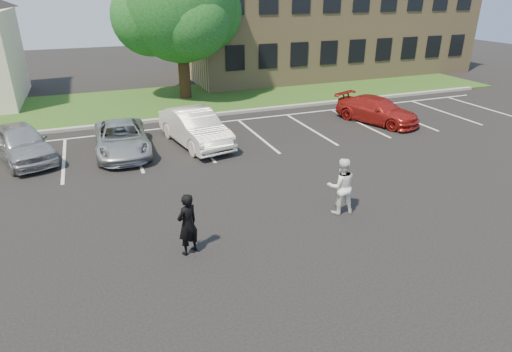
{
  "coord_description": "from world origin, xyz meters",
  "views": [
    {
      "loc": [
        -4.21,
        -9.77,
        6.36
      ],
      "look_at": [
        0.0,
        1.0,
        1.25
      ],
      "focal_mm": 30.0,
      "sensor_mm": 36.0,
      "label": 1
    }
  ],
  "objects_px": {
    "office_building": "(324,18)",
    "tree": "(181,7)",
    "car_silver_minivan": "(122,138)",
    "man_white_shirt": "(341,186)",
    "car_red_compact": "(377,110)",
    "car_white_sedan": "(195,128)",
    "car_silver_west": "(21,143)",
    "man_black_suit": "(187,224)"
  },
  "relations": [
    {
      "from": "office_building",
      "to": "tree",
      "type": "height_order",
      "value": "tree"
    },
    {
      "from": "car_silver_minivan",
      "to": "tree",
      "type": "bearing_deg",
      "value": 63.08
    },
    {
      "from": "man_white_shirt",
      "to": "car_red_compact",
      "type": "bearing_deg",
      "value": -119.85
    },
    {
      "from": "man_white_shirt",
      "to": "car_silver_minivan",
      "type": "height_order",
      "value": "man_white_shirt"
    },
    {
      "from": "car_white_sedan",
      "to": "car_red_compact",
      "type": "xyz_separation_m",
      "value": [
        9.45,
        -0.08,
        -0.13
      ]
    },
    {
      "from": "office_building",
      "to": "tree",
      "type": "bearing_deg",
      "value": -156.59
    },
    {
      "from": "office_building",
      "to": "car_silver_minivan",
      "type": "distance_m",
      "value": 22.56
    },
    {
      "from": "office_building",
      "to": "car_silver_west",
      "type": "height_order",
      "value": "office_building"
    },
    {
      "from": "office_building",
      "to": "car_red_compact",
      "type": "height_order",
      "value": "office_building"
    },
    {
      "from": "office_building",
      "to": "car_white_sedan",
      "type": "bearing_deg",
      "value": -135.07
    },
    {
      "from": "tree",
      "to": "car_white_sedan",
      "type": "bearing_deg",
      "value": -100.34
    },
    {
      "from": "office_building",
      "to": "man_white_shirt",
      "type": "bearing_deg",
      "value": -117.93
    },
    {
      "from": "man_white_shirt",
      "to": "car_white_sedan",
      "type": "relative_size",
      "value": 0.38
    },
    {
      "from": "car_white_sedan",
      "to": "man_black_suit",
      "type": "bearing_deg",
      "value": -116.03
    },
    {
      "from": "man_white_shirt",
      "to": "car_red_compact",
      "type": "relative_size",
      "value": 0.4
    },
    {
      "from": "tree",
      "to": "car_red_compact",
      "type": "distance_m",
      "value": 12.69
    },
    {
      "from": "office_building",
      "to": "car_red_compact",
      "type": "distance_m",
      "value": 15.39
    },
    {
      "from": "man_white_shirt",
      "to": "office_building",
      "type": "bearing_deg",
      "value": -105.84
    },
    {
      "from": "car_silver_west",
      "to": "car_red_compact",
      "type": "relative_size",
      "value": 0.97
    },
    {
      "from": "man_white_shirt",
      "to": "car_red_compact",
      "type": "height_order",
      "value": "man_white_shirt"
    },
    {
      "from": "tree",
      "to": "car_white_sedan",
      "type": "height_order",
      "value": "tree"
    },
    {
      "from": "tree",
      "to": "car_silver_minivan",
      "type": "relative_size",
      "value": 1.94
    },
    {
      "from": "man_white_shirt",
      "to": "car_silver_minivan",
      "type": "distance_m",
      "value": 9.65
    },
    {
      "from": "car_silver_west",
      "to": "car_white_sedan",
      "type": "bearing_deg",
      "value": -25.85
    },
    {
      "from": "office_building",
      "to": "man_black_suit",
      "type": "height_order",
      "value": "office_building"
    },
    {
      "from": "man_black_suit",
      "to": "car_silver_west",
      "type": "bearing_deg",
      "value": -90.34
    },
    {
      "from": "office_building",
      "to": "car_white_sedan",
      "type": "xyz_separation_m",
      "value": [
        -14.17,
        -14.14,
        -3.39
      ]
    },
    {
      "from": "car_white_sedan",
      "to": "car_silver_minivan",
      "type": "bearing_deg",
      "value": 167.8
    },
    {
      "from": "car_red_compact",
      "to": "tree",
      "type": "bearing_deg",
      "value": 110.47
    },
    {
      "from": "office_building",
      "to": "car_silver_west",
      "type": "relative_size",
      "value": 5.23
    },
    {
      "from": "tree",
      "to": "car_silver_west",
      "type": "bearing_deg",
      "value": -136.54
    },
    {
      "from": "man_black_suit",
      "to": "car_white_sedan",
      "type": "distance_m",
      "value": 8.49
    },
    {
      "from": "office_building",
      "to": "car_white_sedan",
      "type": "relative_size",
      "value": 4.8
    },
    {
      "from": "car_silver_minivan",
      "to": "car_white_sedan",
      "type": "xyz_separation_m",
      "value": [
        3.1,
        -0.07,
        0.14
      ]
    },
    {
      "from": "man_black_suit",
      "to": "car_white_sedan",
      "type": "relative_size",
      "value": 0.36
    },
    {
      "from": "car_silver_minivan",
      "to": "car_red_compact",
      "type": "relative_size",
      "value": 1.03
    },
    {
      "from": "car_silver_minivan",
      "to": "man_white_shirt",
      "type": "bearing_deg",
      "value": -52.29
    },
    {
      "from": "office_building",
      "to": "car_silver_west",
      "type": "distance_m",
      "value": 25.24
    },
    {
      "from": "man_black_suit",
      "to": "car_red_compact",
      "type": "relative_size",
      "value": 0.38
    },
    {
      "from": "tree",
      "to": "car_red_compact",
      "type": "height_order",
      "value": "tree"
    },
    {
      "from": "car_white_sedan",
      "to": "car_red_compact",
      "type": "height_order",
      "value": "car_white_sedan"
    },
    {
      "from": "man_white_shirt",
      "to": "car_silver_west",
      "type": "xyz_separation_m",
      "value": [
        -9.47,
        8.39,
        -0.16
      ]
    }
  ]
}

